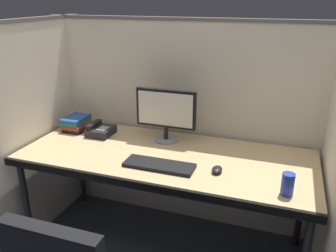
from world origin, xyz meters
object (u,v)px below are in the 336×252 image
Objects in this scene: desk_phone at (100,130)px; soda_can at (288,184)px; keyboard_main at (159,165)px; book_stack at (77,123)px; computer_mouse at (217,170)px; monitor_center at (166,112)px; desk at (165,162)px.

soda_can is at bearing -17.39° from desk_phone.
keyboard_main is 1.97× the size of book_stack.
keyboard_main is 0.35m from computer_mouse.
monitor_center is 1.97× the size of book_stack.
monitor_center is 4.48× the size of computer_mouse.
desk_phone is at bearing 162.57° from computer_mouse.
desk is 0.18m from keyboard_main.
monitor_center reaches higher than keyboard_main.
soda_can is at bearing -16.34° from book_stack.
desk is 0.39m from computer_mouse.
monitor_center is 3.52× the size of soda_can.
monitor_center is 0.60m from computer_mouse.
computer_mouse is 0.41m from soda_can.
monitor_center is at bearing 150.39° from soda_can.
desk_phone reaches higher than keyboard_main.
computer_mouse is (0.34, 0.05, 0.01)m from keyboard_main.
computer_mouse reaches higher than keyboard_main.
desk_phone reaches higher than computer_mouse.
keyboard_main is 0.74m from soda_can.
book_stack is at bearing 163.66° from soda_can.
keyboard_main is 0.69m from desk_phone.
desk is 4.42× the size of monitor_center.
soda_can is (0.76, -0.24, 0.11)m from desk.
keyboard_main is 0.91m from book_stack.
desk_phone is at bearing 150.16° from keyboard_main.
soda_can is at bearing -29.61° from monitor_center.
computer_mouse is at bearing 7.82° from keyboard_main.
keyboard_main is at bearing -29.84° from desk_phone.
desk_phone is at bearing 162.94° from desk.
soda_can reaches higher than keyboard_main.
soda_can is (0.84, -0.47, -0.15)m from monitor_center.
monitor_center reaches higher than soda_can.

